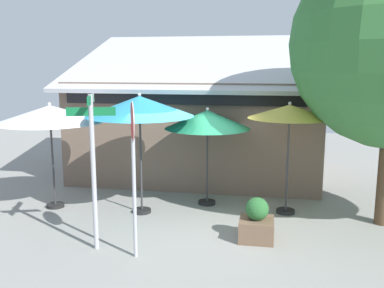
{
  "coord_description": "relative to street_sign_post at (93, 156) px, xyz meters",
  "views": [
    {
      "loc": [
        1.72,
        -9.11,
        3.55
      ],
      "look_at": [
        -0.16,
        1.2,
        1.6
      ],
      "focal_mm": 40.49,
      "sensor_mm": 36.0,
      "label": 1
    }
  ],
  "objects": [
    {
      "name": "patio_umbrella_teal_center",
      "position": [
        0.27,
        2.15,
        0.72
      ],
      "size": [
        2.54,
        2.54,
        2.89
      ],
      "color": "black",
      "rests_on": "ground"
    },
    {
      "name": "patio_umbrella_ivory_left",
      "position": [
        -1.99,
        2.15,
        0.49
      ],
      "size": [
        2.57,
        2.57,
        2.63
      ],
      "color": "black",
      "rests_on": "ground"
    },
    {
      "name": "street_sign_post",
      "position": [
        0.0,
        0.0,
        0.0
      ],
      "size": [
        0.86,
        0.92,
        3.0
      ],
      "color": "#A8AAB2",
      "rests_on": "ground"
    },
    {
      "name": "patio_umbrella_mustard_far_right",
      "position": [
        3.69,
        2.75,
        0.58
      ],
      "size": [
        1.94,
        1.94,
        2.69
      ],
      "color": "black",
      "rests_on": "ground"
    },
    {
      "name": "sidewalk_planter",
      "position": [
        3.05,
        0.99,
        -1.48
      ],
      "size": [
        0.7,
        0.7,
        0.89
      ],
      "color": "brown",
      "rests_on": "ground"
    },
    {
      "name": "stop_sign",
      "position": [
        0.86,
        -0.22,
        0.15
      ],
      "size": [
        0.28,
        0.67,
        2.91
      ],
      "color": "#A8AAB2",
      "rests_on": "ground"
    },
    {
      "name": "ground_plane",
      "position": [
        1.53,
        1.64,
        -1.9
      ],
      "size": [
        28.0,
        28.0,
        0.1
      ],
      "primitive_type": "cube",
      "color": "gray"
    },
    {
      "name": "cafe_building",
      "position": [
        1.01,
        6.34,
        -0.23
      ],
      "size": [
        7.82,
        5.37,
        4.56
      ],
      "color": "#705B4C",
      "rests_on": "ground"
    },
    {
      "name": "patio_umbrella_forest_green_right",
      "position": [
        1.72,
        3.08,
        0.33
      ],
      "size": [
        2.14,
        2.14,
        2.49
      ],
      "color": "black",
      "rests_on": "ground"
    }
  ]
}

